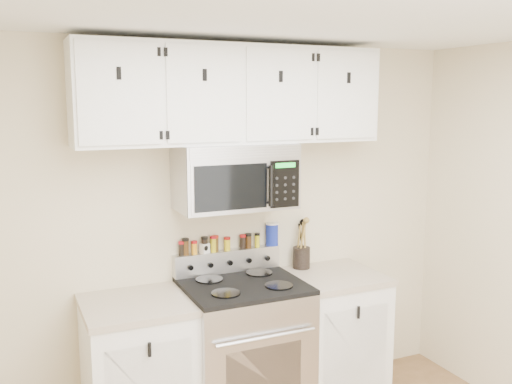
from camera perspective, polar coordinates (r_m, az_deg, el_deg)
back_wall at (r=3.92m, az=-3.10°, el=-3.60°), size 3.50×0.01×2.50m
range at (r=3.89m, az=-1.26°, el=-15.60°), size 0.76×0.65×1.10m
base_cabinet_left at (r=3.73m, az=-11.67°, el=-17.33°), size 0.64×0.62×0.92m
base_cabinet_right at (r=4.21m, az=7.58°, el=-14.07°), size 0.64×0.62×0.92m
microwave at (r=3.68m, az=-2.08°, el=1.58°), size 0.76×0.44×0.42m
upper_cabinets at (r=3.67m, az=-2.28°, el=9.70°), size 2.00×0.35×0.62m
utensil_crock at (r=4.13m, az=4.57°, el=-6.39°), size 0.12×0.12×0.36m
kitchen_timer at (r=3.86m, az=-5.15°, el=-5.61°), size 0.07×0.06×0.07m
salt_canister at (r=4.04m, az=1.61°, el=-4.22°), size 0.09×0.09×0.16m
spice_jar_0 at (r=3.81m, az=-7.46°, el=-5.61°), size 0.04×0.04×0.09m
spice_jar_1 at (r=3.82m, az=-7.07°, el=-5.44°), size 0.05×0.05×0.11m
spice_jar_2 at (r=3.84m, az=-6.18°, el=-5.53°), size 0.04×0.04×0.09m
spice_jar_3 at (r=3.86m, az=-5.16°, el=-5.27°), size 0.04×0.04×0.11m
spice_jar_4 at (r=3.88m, az=-4.25°, el=-5.19°), size 0.05×0.05×0.11m
spice_jar_5 at (r=3.88m, az=-4.07°, el=-5.16°), size 0.04×0.04×0.11m
spice_jar_6 at (r=3.92m, az=-2.89°, el=-5.17°), size 0.04×0.04×0.09m
spice_jar_7 at (r=3.96m, az=-1.33°, el=-4.97°), size 0.04×0.04×0.10m
spice_jar_8 at (r=3.97m, az=-0.77°, el=-4.89°), size 0.05×0.05×0.10m
spice_jar_9 at (r=4.00m, az=0.13°, el=-4.81°), size 0.04×0.04×0.10m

